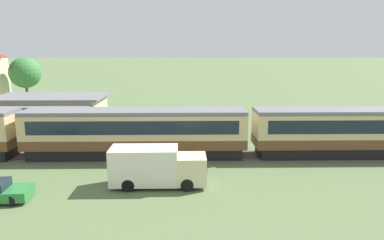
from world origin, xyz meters
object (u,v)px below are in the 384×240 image
(station_building, at_px, (52,112))
(delivery_truck_cream, at_px, (156,167))
(passenger_train, at_px, (139,131))
(yard_tree_0, at_px, (25,73))

(station_building, xyz_separation_m, delivery_truck_cream, (12.69, -15.95, -0.58))
(passenger_train, bearing_deg, station_building, 137.80)
(delivery_truck_cream, bearing_deg, station_building, 128.49)
(delivery_truck_cream, xyz_separation_m, yard_tree_0, (-21.47, 29.61, 3.92))
(passenger_train, height_order, yard_tree_0, yard_tree_0)
(station_building, height_order, delivery_truck_cream, station_building)
(passenger_train, relative_size, delivery_truck_cream, 9.02)
(passenger_train, distance_m, yard_tree_0, 30.70)
(station_building, xyz_separation_m, yard_tree_0, (-8.78, 13.65, 3.33))
(delivery_truck_cream, height_order, yard_tree_0, yard_tree_0)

